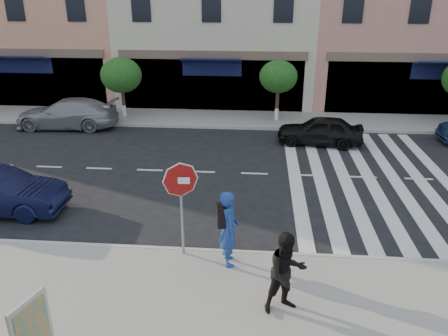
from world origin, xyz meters
TOP-DOWN VIEW (x-y plane):
  - ground at (0.00, 0.00)m, footprint 120.00×120.00m
  - sidewalk_near at (0.00, -3.75)m, footprint 60.00×4.50m
  - sidewalk_far at (0.00, 11.00)m, footprint 60.00×3.00m
  - building_centre at (-0.50, 17.00)m, footprint 11.00×9.00m
  - street_tree_wb at (-5.00, 10.80)m, footprint 2.10×2.10m
  - street_tree_c at (3.00, 10.80)m, footprint 1.90×1.90m
  - stop_sign at (0.28, -1.71)m, footprint 0.89×0.12m
  - photographer at (1.47, -2.00)m, footprint 0.60×0.79m
  - walker at (2.77, -3.60)m, footprint 1.09×0.99m
  - poster_board at (-1.82, -5.33)m, footprint 0.38×0.84m
  - car_far_left at (-7.37, 9.10)m, footprint 4.98×2.14m
  - car_far_mid at (4.81, 7.60)m, footprint 3.86×1.91m

SIDE VIEW (x-z plane):
  - ground at x=0.00m, z-range 0.00..0.00m
  - sidewalk_near at x=0.00m, z-range 0.00..0.15m
  - sidewalk_far at x=0.00m, z-range 0.00..0.15m
  - car_far_mid at x=4.81m, z-range 0.00..1.27m
  - car_far_left at x=-7.37m, z-range 0.00..1.43m
  - poster_board at x=-1.82m, z-range 0.13..1.45m
  - walker at x=2.77m, z-range 0.15..1.98m
  - photographer at x=1.47m, z-range 0.15..2.09m
  - stop_sign at x=0.28m, z-range 0.72..3.24m
  - street_tree_wb at x=-5.00m, z-range 0.78..3.84m
  - street_tree_c at x=3.00m, z-range 0.84..3.87m
  - building_centre at x=-0.50m, z-range 0.00..11.00m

